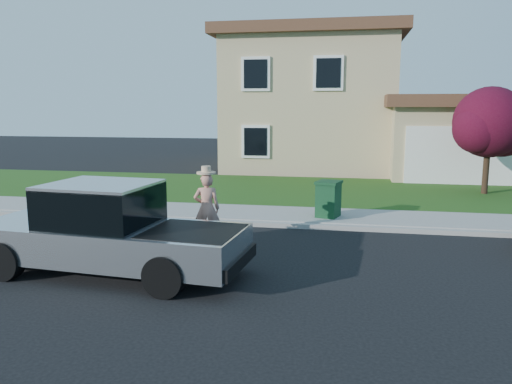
# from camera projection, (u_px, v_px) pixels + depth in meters

# --- Properties ---
(ground) EXTENTS (80.00, 80.00, 0.00)m
(ground) POSITION_uv_depth(u_px,v_px,m) (251.00, 259.00, 10.43)
(ground) COLOR black
(ground) RESTS_ON ground
(curb) EXTENTS (40.00, 0.20, 0.12)m
(curb) POSITION_uv_depth(u_px,v_px,m) (309.00, 226.00, 13.06)
(curb) COLOR gray
(curb) RESTS_ON ground
(sidewalk) EXTENTS (40.00, 2.00, 0.15)m
(sidewalk) POSITION_uv_depth(u_px,v_px,m) (312.00, 217.00, 14.12)
(sidewalk) COLOR gray
(sidewalk) RESTS_ON ground
(lawn) EXTENTS (40.00, 7.00, 0.10)m
(lawn) POSITION_uv_depth(u_px,v_px,m) (321.00, 192.00, 18.49)
(lawn) COLOR #204614
(lawn) RESTS_ON ground
(house) EXTENTS (14.00, 11.30, 6.85)m
(house) POSITION_uv_depth(u_px,v_px,m) (337.00, 107.00, 25.55)
(house) COLOR tan
(house) RESTS_ON ground
(pickup_truck) EXTENTS (5.43, 2.28, 1.74)m
(pickup_truck) POSITION_uv_depth(u_px,v_px,m) (108.00, 232.00, 9.40)
(pickup_truck) COLOR black
(pickup_truck) RESTS_ON ground
(woman) EXTENTS (0.67, 0.51, 1.81)m
(woman) POSITION_uv_depth(u_px,v_px,m) (207.00, 207.00, 11.53)
(woman) COLOR tan
(woman) RESTS_ON ground
(ornamental_tree) EXTENTS (2.74, 2.47, 3.76)m
(ornamental_tree) POSITION_uv_depth(u_px,v_px,m) (490.00, 126.00, 17.41)
(ornamental_tree) COLOR black
(ornamental_tree) RESTS_ON lawn
(trash_bin) EXTENTS (0.77, 0.84, 0.99)m
(trash_bin) POSITION_uv_depth(u_px,v_px,m) (328.00, 199.00, 13.72)
(trash_bin) COLOR #0F381C
(trash_bin) RESTS_ON sidewalk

